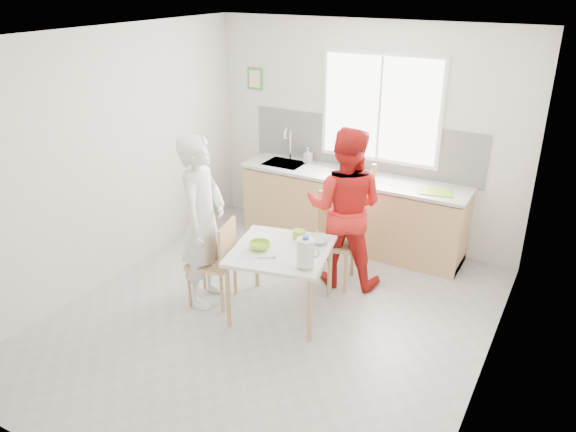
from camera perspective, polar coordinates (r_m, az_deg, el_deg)
name	(u,v)px	position (r m, az deg, el deg)	size (l,w,h in m)	color
ground	(271,319)	(5.70, -1.73, -10.38)	(4.50, 4.50, 0.00)	#B7B7B2
room_shell	(269,161)	(4.97, -1.96, 5.57)	(4.50, 4.50, 4.50)	silver
window	(380,108)	(6.82, 9.38, 10.73)	(1.50, 0.06, 1.30)	white
backsplash	(363,145)	(7.02, 7.62, 7.18)	(3.00, 0.02, 0.65)	white
picture_frame	(255,79)	(7.55, -3.38, 13.76)	(0.22, 0.03, 0.28)	#449543
kitchen_counter	(350,213)	(7.04, 6.35, 0.31)	(2.84, 0.64, 1.37)	#DEAE77
dining_table	(281,256)	(5.48, -0.72, -4.07)	(1.09, 1.09, 0.71)	white
chair_left	(217,259)	(5.77, -7.20, -4.32)	(0.50, 0.50, 0.91)	#DEAE77
chair_far	(334,234)	(6.16, 4.71, -1.86)	(0.54, 0.54, 0.98)	#DEAE77
person_white	(203,222)	(5.65, -8.65, -0.57)	(0.65, 0.43, 1.79)	white
person_red	(345,208)	(5.98, 5.80, 0.80)	(0.85, 0.67, 1.76)	red
bowl_green	(260,246)	(5.45, -2.89, -3.03)	(0.21, 0.21, 0.07)	#8FCC2F
bowl_white	(317,240)	(5.58, 2.99, -2.43)	(0.22, 0.22, 0.05)	silver
milk_jug	(306,252)	(5.06, 1.82, -3.69)	(0.23, 0.16, 0.29)	white
green_box	(299,234)	(5.65, 1.10, -1.89)	(0.10, 0.10, 0.09)	#A2D330
spoon	(266,257)	(5.28, -2.27, -4.21)	(0.01, 0.01, 0.16)	#A5A5AA
cutting_board	(436,192)	(6.48, 14.79, 2.39)	(0.35, 0.25, 0.01)	#93B529
wine_bottle_a	(343,157)	(6.98, 5.61, 5.94)	(0.07, 0.07, 0.32)	black
wine_bottle_b	(344,156)	(7.06, 5.69, 6.05)	(0.07, 0.07, 0.30)	black
jar_amber	(374,171)	(6.80, 8.72, 4.58)	(0.06, 0.06, 0.16)	brown
soap_bottle	(308,155)	(7.26, 2.04, 6.20)	(0.09, 0.09, 0.19)	#999999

